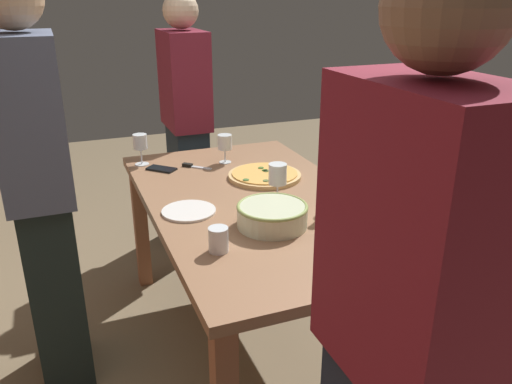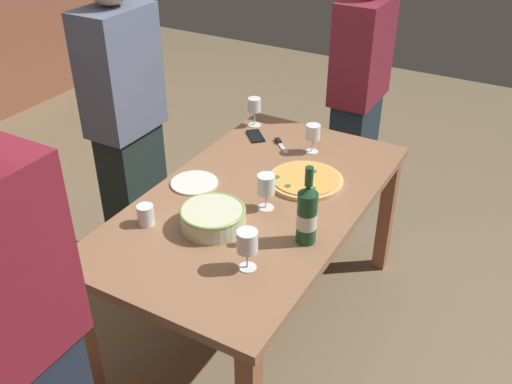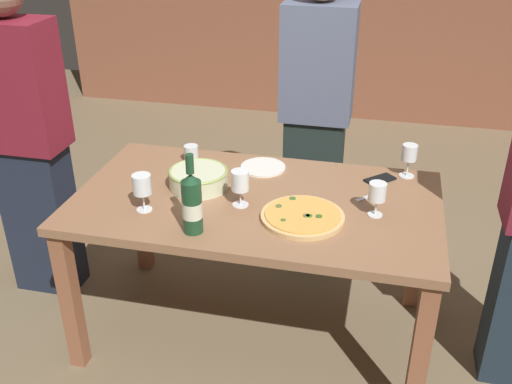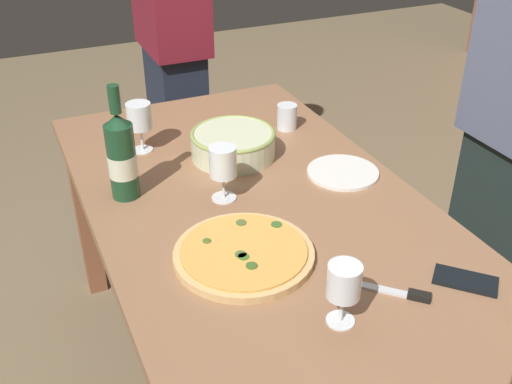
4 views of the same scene
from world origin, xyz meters
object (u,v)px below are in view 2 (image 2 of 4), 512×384
Objects in this scene: side_plate at (194,183)px; person_guest_right at (358,96)px; serving_bowl at (213,217)px; person_guest_left at (14,347)px; wine_glass_far_right at (313,133)px; person_host at (126,124)px; pizza at (306,180)px; wine_glass_by_bottle at (254,106)px; pizza_knife at (280,144)px; dining_table at (256,215)px; wine_glass_far_left at (247,242)px; wine_bottle at (307,214)px; cup_amber at (146,215)px; wine_glass_near_pizza at (266,186)px; cell_phone at (255,136)px.

side_plate is 0.14× the size of person_guest_right.
person_guest_right is (1.50, -0.05, -0.00)m from serving_bowl.
person_guest_left is 2.41m from person_guest_right.
person_host is (-0.38, 0.88, 0.00)m from wine_glass_far_right.
wine_glass_by_bottle is (0.42, 0.51, 0.10)m from pizza.
dining_table is at bearing -164.21° from pizza_knife.
person_host is at bearing 80.45° from dining_table.
wine_glass_far_left is 1.20m from person_host.
wine_bottle is at bearing 13.21° from person_guest_right.
cup_amber is 0.06× the size of person_guest_right.
pizza is at bearing 25.31° from wine_bottle.
wine_glass_far_right is 1.72m from person_guest_left.
serving_bowl is 0.31m from wine_glass_far_left.
wine_glass_far_right is (0.57, 0.04, -0.00)m from wine_glass_near_pizza.
wine_glass_by_bottle is 0.43m from wine_glass_far_right.
person_host is at bearing 71.68° from side_plate.
cell_phone is (0.56, -0.01, 0.00)m from side_plate.
wine_glass_far_right reaches higher than pizza.
person_guest_right is (1.40, 0.32, -0.08)m from wine_bottle.
pizza is 0.51m from side_plate.
wine_glass_far_right is (0.29, 0.10, 0.09)m from pizza.
wine_glass_far_right is (0.52, -0.03, 0.20)m from dining_table.
dining_table is 0.96× the size of person_host.
wine_glass_far_right is (0.95, 0.18, -0.01)m from wine_glass_far_left.
person_host is at bearing 95.03° from pizza.
wine_glass_by_bottle is 0.69m from person_host.
cup_amber is 1.64m from person_guest_right.
wine_bottle reaches higher than wine_glass_far_left.
wine_glass_near_pizza reaches higher than cup_amber.
wine_glass_far_right is 1.13× the size of pizza_knife.
person_guest_right reaches higher than cup_amber.
pizza reaches higher than cell_phone.
side_plate is at bearing 148.59° from wine_glass_far_right.
wine_glass_far_left is 0.10× the size of person_host.
pizza is 0.21× the size of person_host.
pizza_knife is at bearing 6.71° from person_guest_left.
pizza is 2.14× the size of wine_glass_near_pizza.
serving_bowl is 0.91m from person_host.
side_plate is 0.56m from cell_phone.
serving_bowl is 0.98m from wine_glass_by_bottle.
person_guest_left reaches higher than side_plate.
cell_phone is 0.16m from pizza_knife.
side_plate is at bearing -8.77° from person_host.
person_guest_left is (-1.33, -0.71, -0.00)m from person_host.
person_guest_right is (0.58, -0.38, -0.07)m from wine_glass_by_bottle.
wine_glass_far_left is 1.14× the size of cell_phone.
dining_table is at bearing -0.00° from person_host.
person_guest_right is (2.41, -0.14, -0.06)m from person_guest_left.
side_plate is (0.36, 0.01, -0.04)m from cup_amber.
person_guest_right is at bearing -10.58° from cup_amber.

